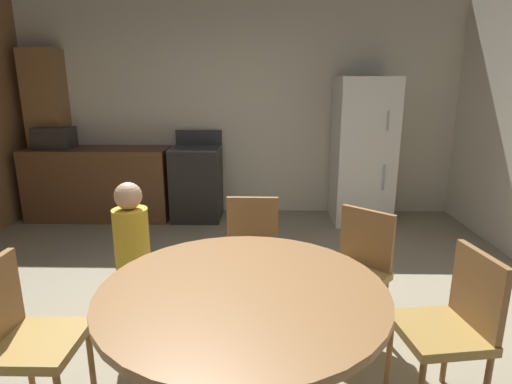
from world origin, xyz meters
The scene contains 13 objects.
ground_plane centered at (0.00, 0.00, 0.00)m, with size 14.00×14.00×0.00m, color gray.
wall_back centered at (0.00, 3.19, 1.35)m, with size 5.89×0.12×2.70m, color silver.
kitchen_counter centered at (-1.76, 2.79, 0.45)m, with size 1.77×0.60×0.90m, color brown.
pantry_column centered at (-2.42, 2.97, 1.05)m, with size 0.44×0.36×2.10m, color olive.
oven_range centered at (-0.52, 2.79, 0.47)m, with size 0.60×0.60×1.10m.
refrigerator centered at (1.53, 2.74, 0.88)m, with size 0.68×0.68×1.76m.
microwave centered at (-2.28, 2.79, 1.03)m, with size 0.44×0.32×0.26m, color #2D2B28.
dining_table centered at (0.24, -0.55, 0.61)m, with size 1.34×1.34×0.76m.
chair_northeast centered at (0.95, 0.25, 0.50)m, with size 0.56×0.56×0.87m.
chair_east centered at (1.30, -0.39, 0.50)m, with size 0.45×0.45×0.87m.
chair_north centered at (0.25, 0.52, 0.50)m, with size 0.40×0.40×0.87m.
chair_west centered at (-0.83, -0.55, 0.50)m, with size 0.40×0.40×0.87m.
person_child centered at (-0.50, 0.15, 0.58)m, with size 0.31×0.31×1.09m.
Camera 1 is at (0.34, -2.27, 1.67)m, focal length 28.84 mm.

